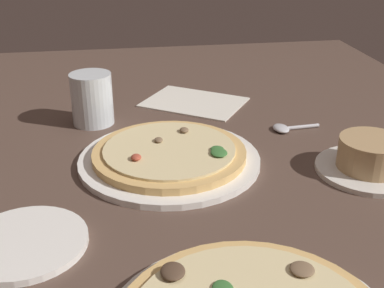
{
  "coord_description": "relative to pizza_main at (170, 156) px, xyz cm",
  "views": [
    {
      "loc": [
        70.75,
        -14.87,
        40.55
      ],
      "look_at": [
        0.0,
        -3.65,
        7.0
      ],
      "focal_mm": 46.61,
      "sensor_mm": 36.0,
      "label": 1
    }
  ],
  "objects": [
    {
      "name": "pizza_main",
      "position": [
        0.0,
        0.0,
        0.0
      ],
      "size": [
        28.94,
        28.94,
        3.36
      ],
      "color": "white",
      "rests_on": "dining_table"
    },
    {
      "name": "ramekin_on_saucer",
      "position": [
        7.92,
        29.97,
        1.14
      ],
      "size": [
        16.23,
        16.23,
        5.51
      ],
      "color": "silver",
      "rests_on": "dining_table"
    },
    {
      "name": "side_plate",
      "position": [
        19.09,
        -19.78,
        -0.71
      ],
      "size": [
        15.16,
        15.16,
        0.9
      ],
      "primitive_type": "cylinder",
      "color": "white",
      "rests_on": "dining_table"
    },
    {
      "name": "dining_table",
      "position": [
        -0.02,
        7.27,
        -3.16
      ],
      "size": [
        150.0,
        110.0,
        4.0
      ],
      "primitive_type": "cube",
      "color": "brown",
      "rests_on": "ground"
    },
    {
      "name": "paper_menu",
      "position": [
        -26.42,
        8.25,
        -1.01
      ],
      "size": [
        22.95,
        24.38,
        0.3
      ],
      "primitive_type": "cube",
      "rotation": [
        0.0,
        0.0,
        -0.59
      ],
      "color": "silver",
      "rests_on": "dining_table"
    },
    {
      "name": "water_glass",
      "position": [
        -18.65,
        -12.31,
        3.03
      ],
      "size": [
        7.72,
        7.72,
        9.68
      ],
      "color": "silver",
      "rests_on": "dining_table"
    },
    {
      "name": "spoon",
      "position": [
        -9.52,
        22.58,
        -0.7
      ],
      "size": [
        4.22,
        9.07,
        1.0
      ],
      "color": "silver",
      "rests_on": "dining_table"
    }
  ]
}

